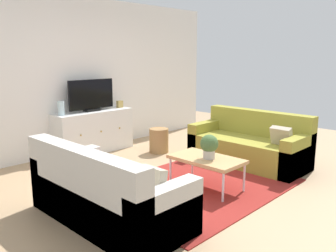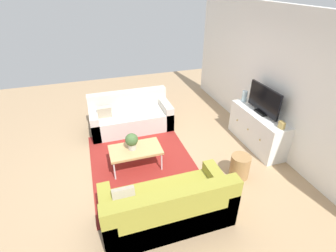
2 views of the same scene
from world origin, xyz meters
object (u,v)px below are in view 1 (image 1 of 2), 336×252
object	(u,v)px
glass_vase	(61,108)
wicker_basket	(159,140)
tv_console	(94,132)
couch_right_side	(251,146)
coffee_table	(207,160)
couch_left_side	(103,197)
flat_screen_tv	(91,95)
mantel_clock	(120,104)
potted_plant	(209,145)

from	to	relation	value
glass_vase	wicker_basket	size ratio (longest dim) A/B	0.54
tv_console	couch_right_side	bearing A→B (deg)	-60.21
coffee_table	wicker_basket	world-z (taller)	wicker_basket
coffee_table	glass_vase	bearing A→B (deg)	102.90
couch_left_side	flat_screen_tv	xyz separation A→B (m)	(1.51, 2.39, 0.73)
glass_vase	mantel_clock	size ratio (longest dim) A/B	1.80
potted_plant	wicker_basket	distance (m)	1.96
coffee_table	mantel_clock	distance (m)	2.66
couch_right_side	mantel_clock	size ratio (longest dim) A/B	13.95
couch_right_side	flat_screen_tv	world-z (taller)	flat_screen_tv
potted_plant	wicker_basket	bearing A→B (deg)	64.68
potted_plant	tv_console	distance (m)	2.61
couch_left_side	mantel_clock	world-z (taller)	mantel_clock
couch_left_side	coffee_table	xyz separation A→B (m)	(1.49, -0.18, 0.10)
tv_console	flat_screen_tv	distance (m)	0.64
couch_left_side	potted_plant	world-z (taller)	couch_left_side
flat_screen_tv	glass_vase	world-z (taller)	flat_screen_tv
coffee_table	tv_console	distance (m)	2.55
couch_right_side	wicker_basket	bearing A→B (deg)	110.92
potted_plant	mantel_clock	distance (m)	2.69
couch_right_side	flat_screen_tv	distance (m)	2.85
glass_vase	mantel_clock	bearing A→B (deg)	0.00
tv_console	glass_vase	distance (m)	0.78
couch_right_side	tv_console	size ratio (longest dim) A/B	1.25
glass_vase	potted_plant	bearing A→B (deg)	-77.72
couch_left_side	couch_right_side	distance (m)	2.87
tv_console	glass_vase	bearing A→B (deg)	180.00
wicker_basket	tv_console	bearing A→B (deg)	132.15
couch_right_side	coffee_table	distance (m)	1.40
flat_screen_tv	mantel_clock	size ratio (longest dim) A/B	6.82
couch_right_side	mantel_clock	distance (m)	2.55
couch_left_side	mantel_clock	bearing A→B (deg)	48.33
couch_right_side	glass_vase	world-z (taller)	glass_vase
couch_left_side	wicker_basket	world-z (taller)	couch_left_side
tv_console	wicker_basket	bearing A→B (deg)	-47.85
glass_vase	tv_console	bearing A→B (deg)	-0.00
wicker_basket	coffee_table	bearing A→B (deg)	-115.46
potted_plant	tv_console	xyz separation A→B (m)	(0.04, 2.60, -0.22)
couch_right_side	wicker_basket	size ratio (longest dim) A/B	4.21
couch_left_side	mantel_clock	xyz separation A→B (m)	(2.11, 2.37, 0.52)
potted_plant	wicker_basket	world-z (taller)	potted_plant
mantel_clock	wicker_basket	xyz separation A→B (m)	(0.18, -0.86, -0.59)
couch_left_side	couch_right_side	bearing A→B (deg)	0.00
glass_vase	flat_screen_tv	bearing A→B (deg)	1.89
glass_vase	mantel_clock	xyz separation A→B (m)	(1.21, 0.00, -0.05)
couch_left_side	mantel_clock	distance (m)	3.22
couch_right_side	potted_plant	xyz separation A→B (m)	(-1.40, -0.23, 0.31)
potted_plant	glass_vase	bearing A→B (deg)	102.28
couch_right_side	flat_screen_tv	bearing A→B (deg)	119.59
couch_left_side	wicker_basket	bearing A→B (deg)	33.39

